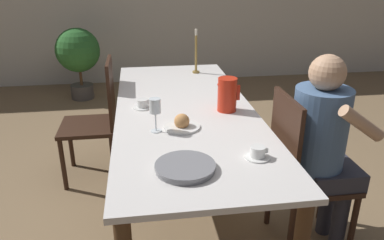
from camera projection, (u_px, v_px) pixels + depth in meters
name	position (u px, v px, depth m)	size (l,w,h in m)	color
ground_plane	(186.00, 204.00, 2.70)	(20.00, 20.00, 0.00)	#7F6647
dining_table	(185.00, 121.00, 2.44)	(0.87, 2.18, 0.75)	silver
chair_person_side	(301.00, 170.00, 2.16)	(0.42, 0.42, 0.95)	#331E14
chair_opposite	(97.00, 118.00, 2.89)	(0.42, 0.42, 0.95)	#331E14
person_seated	(324.00, 141.00, 2.07)	(0.39, 0.41, 1.18)	#33333D
red_pitcher	(227.00, 94.00, 2.33)	(0.15, 0.12, 0.21)	red
wine_glass_water	(155.00, 107.00, 2.02)	(0.06, 0.06, 0.19)	white
teacup_near_person	(258.00, 153.00, 1.78)	(0.12, 0.12, 0.06)	white
teacup_across	(143.00, 104.00, 2.40)	(0.12, 0.12, 0.06)	white
serving_tray	(185.00, 167.00, 1.68)	(0.28, 0.28, 0.03)	gray
bread_plate	(182.00, 124.00, 2.11)	(0.21, 0.21, 0.09)	white
candlestick_tall	(196.00, 56.00, 3.14)	(0.06, 0.06, 0.37)	olive
potted_plant	(78.00, 54.00, 4.62)	(0.54, 0.54, 0.89)	#4C4742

